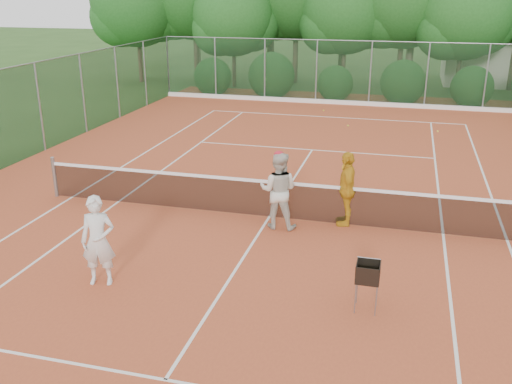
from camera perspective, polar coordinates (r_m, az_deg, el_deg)
ground at (r=14.08m, az=1.32°, el=-2.62°), size 120.00×120.00×0.00m
clay_court at (r=14.08m, az=1.32°, el=-2.58°), size 18.00×36.00×0.02m
tennis_net at (r=13.88m, az=1.34°, el=-0.59°), size 11.97×0.10×1.10m
player_white at (r=11.09m, az=-15.50°, el=-4.73°), size 0.73×0.57×1.76m
player_center_grp at (r=13.20m, az=2.26°, el=0.19°), size 0.90×0.71×1.87m
player_yellow at (r=13.55m, az=9.05°, el=0.35°), size 0.61×1.11×1.79m
ball_hopper at (r=10.09m, az=11.13°, el=-7.96°), size 0.39×0.39×0.90m
stray_ball_a at (r=23.68m, az=9.20°, el=6.58°), size 0.07×0.07×0.07m
stray_ball_b at (r=26.52m, az=6.78°, el=8.10°), size 0.07×0.07×0.07m
stray_ball_c at (r=23.54m, az=17.72°, el=5.81°), size 0.07×0.07×0.07m
court_markings at (r=14.07m, az=1.32°, el=-2.53°), size 11.03×23.83×0.01m
fence_back at (r=28.09m, az=8.70°, el=11.70°), size 18.07×0.07×3.00m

